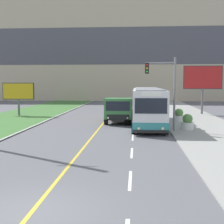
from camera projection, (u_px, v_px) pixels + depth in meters
name	position (u px, v px, depth m)	size (l,w,h in m)	color
ground_plane	(31.00, 213.00, 8.84)	(300.00, 300.00, 0.00)	#56565B
lane_marking_centre	(68.00, 181.00, 11.68)	(2.88, 140.00, 0.01)	gold
apartment_block_background	(122.00, 51.00, 65.06)	(80.00, 8.04, 20.69)	#BCAD93
city_bus	(148.00, 106.00, 26.92)	(2.62, 12.15, 3.19)	silver
dump_truck	(119.00, 110.00, 28.26)	(2.48, 6.10, 2.31)	black
traffic_light_mast	(166.00, 84.00, 23.16)	(2.28, 0.32, 5.53)	slate
billboard_large	(203.00, 79.00, 35.61)	(4.40, 0.24, 5.60)	#59595B
billboard_small	(18.00, 92.00, 34.49)	(3.55, 0.24, 3.66)	#59595B
planter_round_near	(187.00, 123.00, 23.97)	(0.97, 0.97, 1.21)	silver
planter_round_second	(179.00, 116.00, 29.06)	(0.99, 0.99, 1.19)	silver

